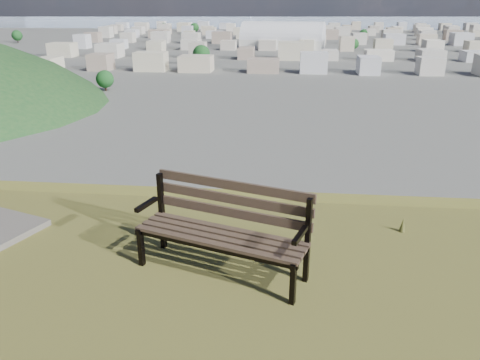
# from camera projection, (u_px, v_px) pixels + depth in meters

# --- Properties ---
(park_bench) EXTENTS (1.88, 1.11, 0.94)m
(park_bench) POSITION_uv_depth(u_px,v_px,m) (225.00, 224.00, 4.85)
(park_bench) COLOR #483A2A
(park_bench) RESTS_ON hilltop_mesa
(arena) EXTENTS (55.18, 30.70, 22.02)m
(arena) POSITION_uv_depth(u_px,v_px,m) (283.00, 40.00, 300.41)
(arena) COLOR silver
(arena) RESTS_ON ground
(city_blocks) EXTENTS (395.00, 361.00, 7.00)m
(city_blocks) POSITION_uv_depth(u_px,v_px,m) (289.00, 35.00, 377.59)
(city_blocks) COLOR silver
(city_blocks) RESTS_ON ground
(city_trees) EXTENTS (406.52, 387.20, 9.98)m
(city_trees) POSITION_uv_depth(u_px,v_px,m) (248.00, 40.00, 309.46)
(city_trees) COLOR #2F1E17
(city_trees) RESTS_ON ground
(bay_water) EXTENTS (2400.00, 700.00, 0.12)m
(bay_water) POSITION_uv_depth(u_px,v_px,m) (290.00, 19.00, 849.04)
(bay_water) COLOR #99AEC3
(bay_water) RESTS_ON ground
(far_hills) EXTENTS (2050.00, 340.00, 60.00)m
(far_hills) POSITION_uv_depth(u_px,v_px,m) (269.00, 4.00, 1313.55)
(far_hills) COLOR #848FA4
(far_hills) RESTS_ON ground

